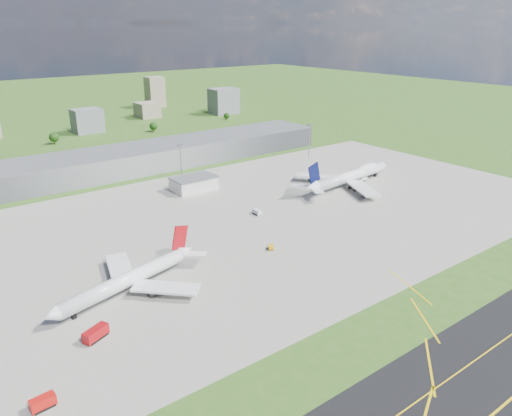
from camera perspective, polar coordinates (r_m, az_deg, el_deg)
ground at (r=347.52m, az=-12.72°, el=3.75°), size 1400.00×1400.00×0.00m
apron at (r=262.05m, az=-0.36°, el=-1.21°), size 360.00×190.00×0.08m
terminal at (r=358.81m, az=-13.84°, el=5.42°), size 300.00×42.00×15.00m
ops_building at (r=308.03m, az=-7.10°, el=2.75°), size 26.00×16.00×8.00m
mast_center at (r=316.87m, az=-8.60°, el=5.75°), size 3.50×2.00×25.90m
mast_east at (r=380.48m, az=6.14°, el=8.31°), size 3.50×2.00×25.90m
airliner_red_twin at (r=197.47m, az=-14.19°, el=-7.88°), size 67.49×51.64×18.79m
airliner_blue_quad at (r=320.30m, az=10.76°, el=3.60°), size 81.90×63.95×21.38m
fire_truck at (r=174.40m, az=-17.84°, el=-13.54°), size 9.47×6.64×3.90m
crash_tender at (r=153.01m, az=-23.18°, el=-19.81°), size 6.83×3.46×3.44m
tug_yellow at (r=226.75m, az=1.74°, el=-4.52°), size 4.17×4.49×1.92m
van_white_near at (r=266.92m, az=0.11°, el=-0.48°), size 2.92×5.75×2.80m
van_white_far at (r=331.84m, az=12.17°, el=3.24°), size 5.21×2.91×2.56m
bldg_c at (r=497.72m, az=-18.72°, el=9.42°), size 26.00×20.00×22.00m
bldg_ce at (r=564.34m, az=-12.33°, el=10.89°), size 22.00×24.00×16.00m
bldg_e at (r=576.49m, az=-3.71°, el=12.10°), size 30.00×22.00×28.00m
bldg_tall_e at (r=633.64m, az=-11.48°, el=12.86°), size 20.00×18.00×36.00m
tree_c at (r=459.04m, az=-22.09°, el=7.50°), size 8.10×8.10×9.90m
tree_e at (r=485.34m, az=-11.63°, el=9.16°), size 7.65×7.65×9.35m
tree_far_e at (r=538.26m, az=-3.38°, el=10.50°), size 6.30×6.30×7.70m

